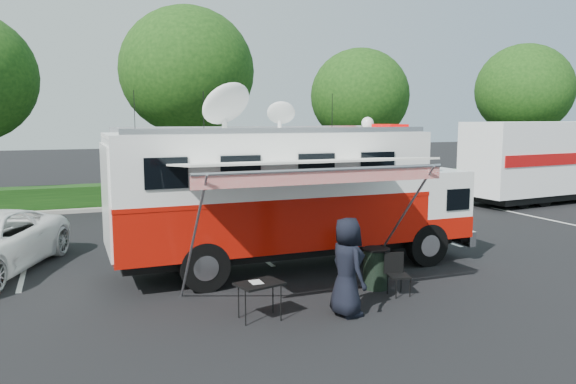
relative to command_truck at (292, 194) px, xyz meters
The scene contains 10 objects.
ground_plane 1.91m from the command_truck, ahead, with size 120.00×120.00×0.00m, color black.
back_border 13.33m from the command_truck, 84.58° to the left, with size 60.00×6.14×8.87m.
stall_lines 3.58m from the command_truck, 97.95° to the left, with size 24.12×5.50×0.01m.
command_truck is the anchor object (origin of this frame).
awning 2.94m from the command_truck, 107.41° to the right, with size 5.07×2.62×3.06m.
person 4.13m from the command_truck, 95.28° to the right, with size 0.95×0.62×1.94m, color black.
folding_table 4.00m from the command_truck, 121.66° to the right, with size 0.98×0.80×0.73m.
folding_chair 3.43m from the command_truck, 65.86° to the right, with size 0.53×0.56×0.91m.
trash_bin 2.95m from the command_truck, 64.91° to the right, with size 0.62×0.62×0.92m.
semi_trailer 17.80m from the command_truck, 20.81° to the left, with size 12.01×3.60×3.65m.
Camera 1 is at (-5.40, -13.04, 3.84)m, focal length 35.00 mm.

